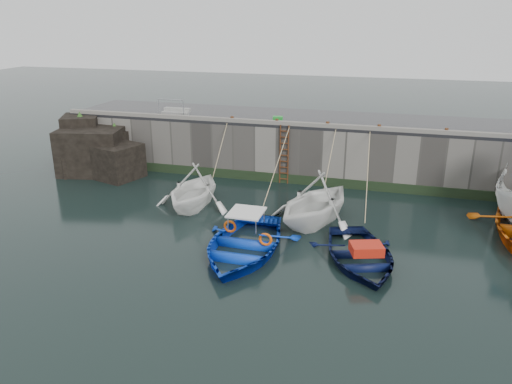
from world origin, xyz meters
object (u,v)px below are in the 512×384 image
(bollard_d, at_px, (379,127))
(ladder, at_px, (284,155))
(bollard_c, at_px, (328,124))
(boat_near_white, at_px, (194,206))
(boat_near_blue, at_px, (243,252))
(boat_near_navy, at_px, (359,261))
(fish_crate, at_px, (278,119))
(boat_near_blacktrim, at_px, (314,223))
(bollard_e, at_px, (446,131))
(bollard_b, at_px, (277,121))
(bollard_a, at_px, (232,119))

(bollard_d, bearing_deg, ladder, -176.00)
(ladder, xyz_separation_m, bollard_d, (4.80, 0.34, 1.71))
(bollard_c, distance_m, bollard_d, 2.60)
(boat_near_white, height_order, boat_near_blue, boat_near_white)
(ladder, relative_size, boat_near_navy, 0.65)
(boat_near_navy, height_order, bollard_d, bollard_d)
(boat_near_blue, bearing_deg, fish_crate, 95.53)
(boat_near_blacktrim, bearing_deg, fish_crate, 139.47)
(boat_near_navy, bearing_deg, boat_near_blue, 167.45)
(boat_near_blue, relative_size, bollard_e, 20.33)
(boat_near_blue, height_order, fish_crate, fish_crate)
(ladder, bearing_deg, bollard_e, 2.40)
(bollard_b, bearing_deg, boat_near_blue, -84.80)
(boat_near_white, distance_m, bollard_c, 8.10)
(bollard_b, relative_size, bollard_d, 1.00)
(ladder, bearing_deg, boat_near_navy, -59.83)
(bollard_b, bearing_deg, bollard_c, 0.00)
(boat_near_white, xyz_separation_m, boat_near_navy, (8.08, -3.58, 0.00))
(bollard_a, relative_size, bollard_e, 1.00)
(boat_near_white, distance_m, bollard_e, 12.80)
(fish_crate, height_order, bollard_e, bollard_e)
(bollard_b, bearing_deg, bollard_d, 0.00)
(boat_near_blacktrim, distance_m, boat_near_navy, 3.84)
(boat_near_navy, relative_size, fish_crate, 9.13)
(boat_near_blacktrim, relative_size, bollard_c, 17.77)
(ladder, distance_m, bollard_a, 3.47)
(boat_near_white, bearing_deg, boat_near_navy, -23.23)
(boat_near_navy, distance_m, bollard_d, 9.06)
(bollard_a, bearing_deg, boat_near_blacktrim, -43.83)
(boat_near_blue, xyz_separation_m, bollard_c, (1.89, 8.89, 3.30))
(boat_near_white, xyz_separation_m, bollard_c, (5.57, 4.86, 3.30))
(boat_near_blacktrim, xyz_separation_m, bollard_d, (2.29, 5.29, 3.30))
(boat_near_blacktrim, height_order, boat_near_navy, boat_near_blacktrim)
(boat_near_blue, xyz_separation_m, bollard_d, (4.49, 8.89, 3.30))
(boat_near_blue, relative_size, boat_near_navy, 1.16)
(bollard_d, bearing_deg, bollard_a, 180.00)
(bollard_b, bearing_deg, boat_near_navy, -58.31)
(ladder, xyz_separation_m, bollard_e, (8.00, 0.34, 1.71))
(bollard_e, bearing_deg, bollard_d, 180.00)
(bollard_d, bearing_deg, bollard_e, 0.00)
(ladder, bearing_deg, boat_near_blue, -87.93)
(boat_near_navy, relative_size, bollard_e, 17.54)
(bollard_c, bearing_deg, boat_near_blue, -102.00)
(boat_near_white, bearing_deg, boat_near_blacktrim, -3.52)
(bollard_a, height_order, bollard_b, same)
(bollard_e, bearing_deg, boat_near_blue, -130.86)
(boat_near_blacktrim, bearing_deg, boat_near_blue, -99.35)
(bollard_a, height_order, bollard_d, same)
(boat_near_white, distance_m, boat_near_blue, 5.46)
(fish_crate, xyz_separation_m, bollard_b, (0.12, -0.74, 0.01))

